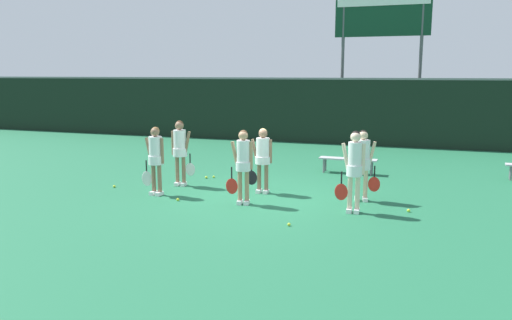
# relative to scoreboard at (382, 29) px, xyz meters

# --- Properties ---
(ground_plane) EXTENTS (140.00, 140.00, 0.00)m
(ground_plane) POSITION_rel_scoreboard_xyz_m (-1.84, -11.53, -4.83)
(ground_plane) COLOR #216642
(fence_windscreen) EXTENTS (60.00, 0.08, 2.79)m
(fence_windscreen) POSITION_rel_scoreboard_xyz_m (-1.84, -1.82, -3.43)
(fence_windscreen) COLOR black
(fence_windscreen) RESTS_ON ground_plane
(scoreboard) EXTENTS (4.04, 0.15, 6.14)m
(scoreboard) POSITION_rel_scoreboard_xyz_m (0.00, 0.00, 0.00)
(scoreboard) COLOR #515156
(scoreboard) RESTS_ON ground_plane
(bench_courtside) EXTENTS (1.73, 0.40, 0.46)m
(bench_courtside) POSITION_rel_scoreboard_xyz_m (-0.17, -7.86, -4.44)
(bench_courtside) COLOR #B2B2B7
(bench_courtside) RESTS_ON ground_plane
(player_0) EXTENTS (0.66, 0.37, 1.70)m
(player_0) POSITION_rel_scoreboard_xyz_m (-4.29, -12.06, -3.82)
(player_0) COLOR #8C664C
(player_0) RESTS_ON ground_plane
(player_1) EXTENTS (0.62, 0.35, 1.72)m
(player_1) POSITION_rel_scoreboard_xyz_m (-1.95, -12.19, -3.82)
(player_1) COLOR tan
(player_1) RESTS_ON ground_plane
(player_2) EXTENTS (0.63, 0.34, 1.78)m
(player_2) POSITION_rel_scoreboard_xyz_m (0.56, -12.10, -3.78)
(player_2) COLOR beige
(player_2) RESTS_ON ground_plane
(player_3) EXTENTS (0.66, 0.38, 1.75)m
(player_3) POSITION_rel_scoreboard_xyz_m (-4.19, -10.93, -3.78)
(player_3) COLOR #8C664C
(player_3) RESTS_ON ground_plane
(player_4) EXTENTS (0.68, 0.39, 1.64)m
(player_4) POSITION_rel_scoreboard_xyz_m (-1.86, -11.03, -3.86)
(player_4) COLOR #8C664C
(player_4) RESTS_ON ground_plane
(player_5) EXTENTS (0.66, 0.38, 1.69)m
(player_5) POSITION_rel_scoreboard_xyz_m (0.61, -11.02, -3.83)
(player_5) COLOR beige
(player_5) RESTS_ON ground_plane
(tennis_ball_0) EXTENTS (0.06, 0.06, 0.06)m
(tennis_ball_0) POSITION_rel_scoreboard_xyz_m (-0.51, -13.50, -4.80)
(tennis_ball_0) COLOR #CCE033
(tennis_ball_0) RESTS_ON ground_plane
(tennis_ball_1) EXTENTS (0.07, 0.07, 0.07)m
(tennis_ball_1) POSITION_rel_scoreboard_xyz_m (-3.91, -9.90, -4.80)
(tennis_ball_1) COLOR #CCE033
(tennis_ball_1) RESTS_ON ground_plane
(tennis_ball_2) EXTENTS (0.07, 0.07, 0.07)m
(tennis_ball_2) POSITION_rel_scoreboard_xyz_m (-3.74, -9.76, -4.80)
(tennis_ball_2) COLOR #CCE033
(tennis_ball_2) RESTS_ON ground_plane
(tennis_ball_3) EXTENTS (0.07, 0.07, 0.07)m
(tennis_ball_3) POSITION_rel_scoreboard_xyz_m (-5.75, -11.73, -4.80)
(tennis_ball_3) COLOR #CCE033
(tennis_ball_3) RESTS_ON ground_plane
(tennis_ball_4) EXTENTS (0.07, 0.07, 0.07)m
(tennis_ball_4) POSITION_rel_scoreboard_xyz_m (-3.51, -12.44, -4.80)
(tennis_ball_4) COLOR #CCE033
(tennis_ball_4) RESTS_ON ground_plane
(tennis_ball_5) EXTENTS (0.07, 0.07, 0.07)m
(tennis_ball_5) POSITION_rel_scoreboard_xyz_m (1.71, -11.69, -4.80)
(tennis_ball_5) COLOR #CCE033
(tennis_ball_5) RESTS_ON ground_plane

